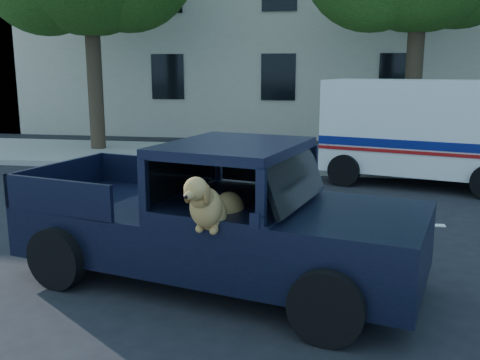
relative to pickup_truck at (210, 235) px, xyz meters
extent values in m
plane|color=black|center=(-1.56, -0.54, -0.57)|extent=(120.00, 120.00, 0.00)
cube|color=gray|center=(-1.56, 8.66, -0.50)|extent=(60.00, 4.00, 0.15)
cylinder|color=#332619|center=(-5.56, 9.06, 1.63)|extent=(0.44, 0.44, 4.40)
cylinder|color=#332619|center=(3.44, 9.06, 1.63)|extent=(0.44, 0.44, 4.40)
cube|color=beige|center=(1.44, 15.96, 3.93)|extent=(26.00, 6.00, 9.00)
cube|color=black|center=(0.08, 0.00, 0.00)|extent=(5.02, 2.91, 0.60)
cube|color=black|center=(1.71, -0.41, 0.37)|extent=(1.76, 2.09, 0.15)
cube|color=black|center=(0.30, -0.05, 1.06)|extent=(1.79, 2.03, 0.11)
cube|color=black|center=(1.01, -0.23, 0.75)|extent=(0.60, 1.57, 0.51)
cube|color=black|center=(0.38, -0.49, 0.17)|extent=(0.61, 0.61, 0.35)
cube|color=black|center=(0.73, -1.33, 0.59)|extent=(0.10, 0.07, 0.15)
cube|color=silver|center=(3.33, 6.16, -0.03)|extent=(4.48, 2.93, 0.49)
cube|color=silver|center=(2.95, 6.27, 0.95)|extent=(3.73, 2.71, 1.47)
cube|color=navy|center=(2.69, 5.36, 0.41)|extent=(3.22, 0.94, 0.18)
cube|color=#9E0F0F|center=(2.69, 5.36, 0.25)|extent=(3.22, 0.94, 0.07)
camera|label=1|loc=(1.40, -5.91, 1.94)|focal=40.00mm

